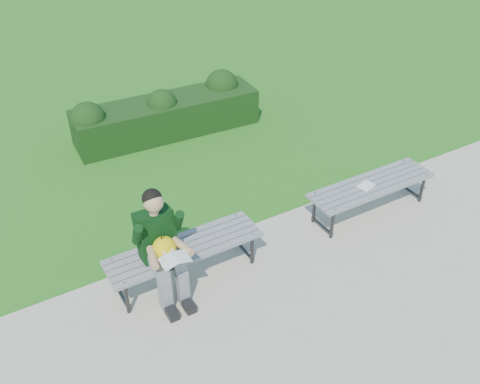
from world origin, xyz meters
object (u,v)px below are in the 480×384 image
at_px(bench_left, 185,250).
at_px(bench_right, 371,187).
at_px(hedge, 166,113).
at_px(paper_sheet, 366,186).
at_px(seated_boy, 161,244).

bearing_deg(bench_left, bench_right, -2.19).
bearing_deg(bench_right, hedge, 112.63).
bearing_deg(paper_sheet, seated_boy, 179.88).
xyz_separation_m(bench_right, seated_boy, (-2.98, 0.01, 0.30)).
bearing_deg(hedge, bench_right, -67.37).
xyz_separation_m(seated_boy, paper_sheet, (2.88, -0.01, -0.24)).
distance_m(bench_left, paper_sheet, 2.58).
bearing_deg(seated_boy, hedge, 65.87).
relative_size(bench_right, paper_sheet, 7.05).
distance_m(hedge, bench_left, 3.57).
relative_size(seated_boy, paper_sheet, 5.15).
relative_size(hedge, bench_right, 1.75).
distance_m(hedge, paper_sheet, 3.70).
xyz_separation_m(bench_left, bench_right, (2.68, -0.10, 0.00)).
bearing_deg(bench_left, paper_sheet, -2.28).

